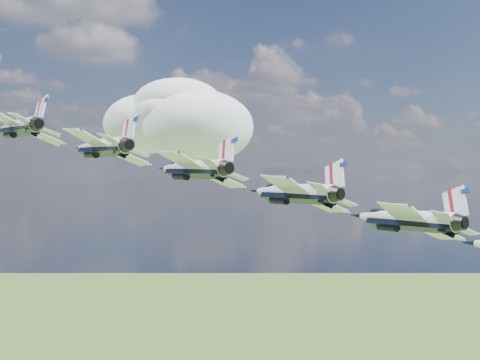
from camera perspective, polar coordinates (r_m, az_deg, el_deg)
name	(u,v)px	position (r m, az deg, el deg)	size (l,w,h in m)	color
cloud_far	(161,117)	(240.82, -6.78, 5.39)	(59.04, 46.39, 23.19)	white
jet_0	(17,127)	(92.63, -18.47, 4.32)	(10.66, 15.79, 4.72)	silver
jet_1	(100,147)	(85.63, -11.84, 2.81)	(10.66, 15.79, 4.72)	white
jet_2	(191,168)	(80.03, -4.19, 1.00)	(10.66, 15.79, 4.72)	silver
jet_3	(291,192)	(76.14, 4.41, -1.05)	(10.66, 15.79, 4.72)	silver
jet_4	(403,219)	(74.23, 13.70, -3.24)	(10.66, 15.79, 4.72)	white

